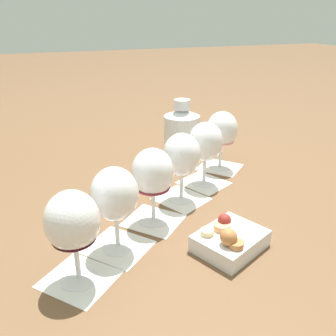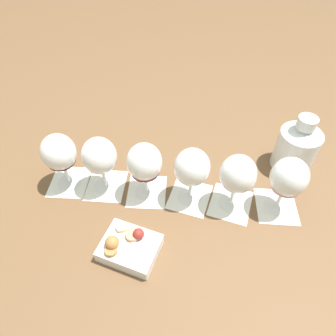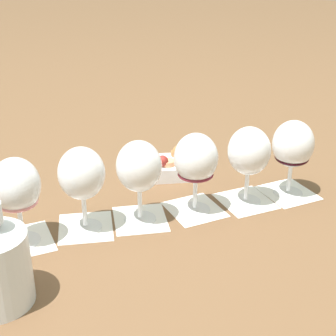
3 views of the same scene
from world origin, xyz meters
name	(u,v)px [view 2 (image 2 of 3)]	position (x,y,z in m)	size (l,w,h in m)	color
ground_plane	(169,193)	(0.00, 0.00, 0.00)	(8.00, 8.00, 0.00)	brown
tasting_card_0	(276,206)	(-0.18, 0.24, 0.00)	(0.16, 0.16, 0.00)	white
tasting_card_1	(230,203)	(-0.10, 0.15, 0.00)	(0.15, 0.15, 0.00)	white
tasting_card_2	(190,197)	(-0.03, 0.05, 0.00)	(0.16, 0.15, 0.00)	white
tasting_card_3	(147,191)	(0.04, -0.05, 0.00)	(0.16, 0.16, 0.00)	white
tasting_card_4	(106,185)	(0.11, -0.15, 0.00)	(0.16, 0.16, 0.00)	white
tasting_card_5	(70,182)	(0.18, -0.24, 0.00)	(0.16, 0.16, 0.00)	white
wine_glass_0	(288,179)	(-0.18, 0.24, 0.12)	(0.09, 0.09, 0.17)	white
wine_glass_1	(237,176)	(-0.10, 0.15, 0.12)	(0.09, 0.09, 0.17)	white
wine_glass_2	(192,169)	(-0.03, 0.05, 0.12)	(0.09, 0.09, 0.17)	white
wine_glass_3	(145,164)	(0.04, -0.05, 0.12)	(0.09, 0.09, 0.17)	white
wine_glass_4	(100,158)	(0.11, -0.15, 0.12)	(0.09, 0.09, 0.17)	white
wine_glass_5	(59,154)	(0.18, -0.24, 0.12)	(0.09, 0.09, 0.17)	white
ceramic_vase	(297,146)	(-0.35, 0.18, 0.08)	(0.12, 0.12, 0.18)	silver
snack_dish	(129,247)	(0.19, 0.06, 0.02)	(0.15, 0.17, 0.07)	silver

